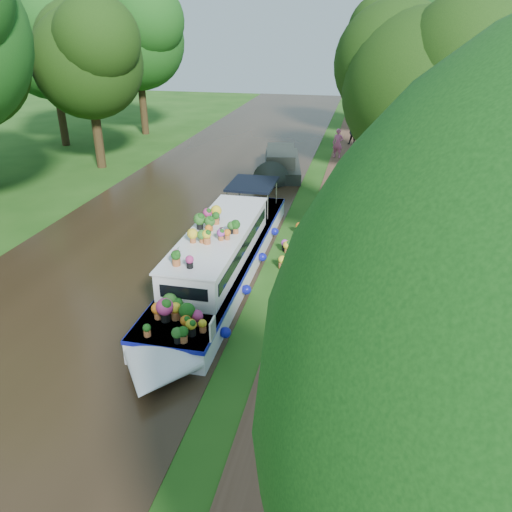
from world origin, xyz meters
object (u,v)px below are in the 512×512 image
at_px(sandwich_board, 326,402).
at_px(plant_boat, 219,258).
at_px(second_boat, 281,163).
at_px(pedestrian_pink, 338,143).
at_px(pedestrian_dark, 354,134).

bearing_deg(sandwich_board, plant_boat, 133.78).
height_order(second_boat, pedestrian_pink, pedestrian_pink).
bearing_deg(pedestrian_dark, plant_boat, -94.71).
bearing_deg(plant_boat, sandwich_board, -54.85).
bearing_deg(second_boat, pedestrian_pink, 44.96).
bearing_deg(pedestrian_pink, sandwich_board, -75.28).
height_order(plant_boat, pedestrian_dark, plant_boat).
distance_m(plant_boat, second_boat, 13.86).
xyz_separation_m(pedestrian_pink, pedestrian_dark, (0.86, 3.97, -0.14)).
bearing_deg(pedestrian_dark, second_boat, -110.41).
distance_m(second_boat, pedestrian_pink, 5.32).
distance_m(second_boat, pedestrian_dark, 9.20).
xyz_separation_m(plant_boat, second_boat, (-0.27, 13.86, -0.29)).
xyz_separation_m(second_boat, sandwich_board, (4.46, -19.81, -0.11)).
bearing_deg(plant_boat, pedestrian_dark, 80.76).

